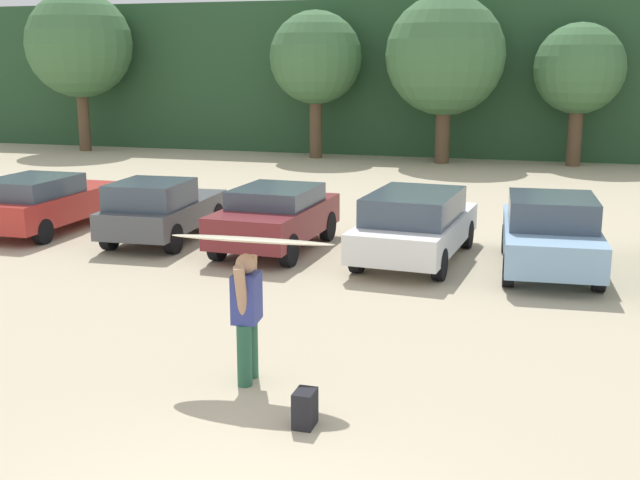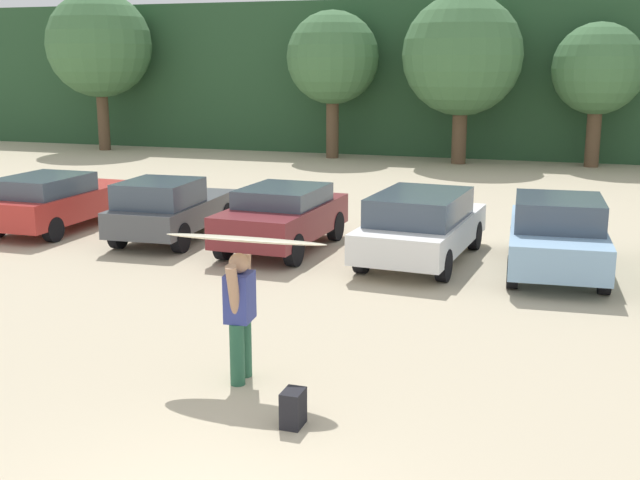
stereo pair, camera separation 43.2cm
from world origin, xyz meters
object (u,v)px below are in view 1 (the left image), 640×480
(parked_car_white, at_px, (415,224))
(parked_car_sky_blue, at_px, (550,233))
(surfboard_cream, at_px, (251,240))
(person_adult, at_px, (247,310))
(parked_car_dark_gray, at_px, (161,209))
(backpack_dropped, at_px, (305,408))
(parked_car_maroon, at_px, (276,216))
(parked_car_red, at_px, (44,202))

(parked_car_white, height_order, parked_car_sky_blue, parked_car_sky_blue)
(parked_car_sky_blue, xyz_separation_m, surfboard_cream, (-3.82, -7.17, 1.16))
(parked_car_sky_blue, relative_size, person_adult, 2.52)
(parked_car_dark_gray, bearing_deg, surfboard_cream, -147.74)
(surfboard_cream, distance_m, backpack_dropped, 2.40)
(parked_car_maroon, height_order, parked_car_sky_blue, parked_car_sky_blue)
(parked_car_red, xyz_separation_m, person_adult, (8.61, -7.73, 0.25))
(parked_car_sky_blue, bearing_deg, parked_car_dark_gray, 84.46)
(person_adult, bearing_deg, surfboard_cream, -112.76)
(parked_car_white, relative_size, surfboard_cream, 2.02)
(parked_car_maroon, distance_m, backpack_dropped, 9.20)
(parked_car_sky_blue, xyz_separation_m, person_adult, (-3.86, -7.29, 0.21))
(parked_car_dark_gray, height_order, parked_car_maroon, parked_car_dark_gray)
(parked_car_sky_blue, relative_size, surfboard_cream, 1.95)
(parked_car_maroon, distance_m, surfboard_cream, 7.75)
(parked_car_white, relative_size, parked_car_sky_blue, 1.03)
(parked_car_maroon, distance_m, person_adult, 7.77)
(parked_car_red, bearing_deg, surfboard_cream, -131.25)
(parked_car_maroon, bearing_deg, surfboard_cream, -160.61)
(parked_car_maroon, xyz_separation_m, surfboard_cream, (2.27, -7.31, 1.17))
(parked_car_red, bearing_deg, parked_car_dark_gray, -93.57)
(parked_car_dark_gray, bearing_deg, parked_car_sky_blue, -94.43)
(parked_car_red, distance_m, parked_car_maroon, 6.38)
(person_adult, bearing_deg, parked_car_red, -47.33)
(parked_car_dark_gray, bearing_deg, person_adult, -148.38)
(surfboard_cream, bearing_deg, parked_car_red, -42.51)
(parked_car_dark_gray, height_order, parked_car_sky_blue, parked_car_sky_blue)
(parked_car_dark_gray, height_order, backpack_dropped, parked_car_dark_gray)
(surfboard_cream, xyz_separation_m, backpack_dropped, (1.12, -1.22, -1.74))
(person_adult, height_order, surfboard_cream, surfboard_cream)
(surfboard_cream, bearing_deg, parked_car_sky_blue, -119.24)
(parked_car_red, height_order, parked_car_white, parked_car_white)
(parked_car_red, height_order, parked_car_maroon, parked_car_maroon)
(backpack_dropped, bearing_deg, surfboard_cream, 132.73)
(parked_car_white, bearing_deg, parked_car_maroon, 92.53)
(parked_car_white, height_order, surfboard_cream, surfboard_cream)
(parked_car_red, xyz_separation_m, parked_car_white, (9.64, -0.38, 0.05))
(parked_car_dark_gray, distance_m, parked_car_sky_blue, 9.05)
(parked_car_dark_gray, height_order, surfboard_cream, surfboard_cream)
(parked_car_white, bearing_deg, parked_car_red, 91.79)
(parked_car_red, distance_m, backpack_dropped, 13.18)
(parked_car_red, relative_size, parked_car_sky_blue, 0.97)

